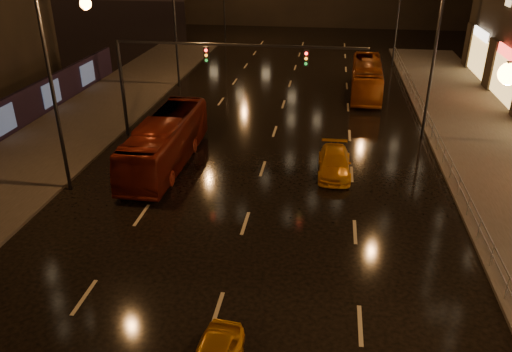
# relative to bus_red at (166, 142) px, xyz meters

# --- Properties ---
(ground) EXTENTS (140.00, 140.00, 0.00)m
(ground) POSITION_rel_bus_red_xyz_m (5.56, 4.18, -1.40)
(ground) COLOR black
(ground) RESTS_ON ground
(sidewalk_left) EXTENTS (7.00, 70.00, 0.15)m
(sidewalk_left) POSITION_rel_bus_red_xyz_m (-7.94, -0.82, -1.33)
(sidewalk_left) COLOR #38332D
(sidewalk_left) RESTS_ON ground
(traffic_signal) EXTENTS (15.31, 0.32, 6.20)m
(traffic_signal) POSITION_rel_bus_red_xyz_m (0.50, 4.18, 3.33)
(traffic_signal) COLOR black
(traffic_signal) RESTS_ON ground
(railing_right) EXTENTS (0.05, 56.00, 1.00)m
(railing_right) POSITION_rel_bus_red_xyz_m (15.76, 2.18, -0.50)
(railing_right) COLOR #99999E
(railing_right) RESTS_ON sidewalk_right
(bus_red) EXTENTS (2.42, 10.08, 2.80)m
(bus_red) POSITION_rel_bus_red_xyz_m (0.00, 0.00, 0.00)
(bus_red) COLOR #63180E
(bus_red) RESTS_ON ground
(bus_curb) EXTENTS (2.64, 9.81, 2.71)m
(bus_curb) POSITION_rel_bus_red_xyz_m (12.01, 16.01, -0.05)
(bus_curb) COLOR #8A3B0D
(bus_curb) RESTS_ON ground
(taxi_far) EXTENTS (1.83, 4.34, 1.25)m
(taxi_far) POSITION_rel_bus_red_xyz_m (9.56, 0.18, -0.78)
(taxi_far) COLOR orange
(taxi_far) RESTS_ON ground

